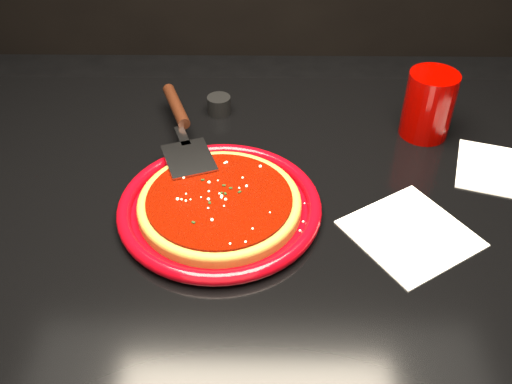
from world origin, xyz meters
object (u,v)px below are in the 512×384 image
at_px(cup, 429,105).
at_px(ramekin, 219,105).
at_px(pizza_server, 183,127).
at_px(plate, 220,207).
at_px(table, 255,322).

bearing_deg(cup, ramekin, 170.07).
bearing_deg(pizza_server, cup, -13.70).
xyz_separation_m(plate, pizza_server, (-0.08, 0.19, 0.03)).
xyz_separation_m(table, plate, (-0.06, -0.06, 0.39)).
relative_size(pizza_server, cup, 2.62).
height_order(table, plate, plate).
xyz_separation_m(pizza_server, cup, (0.47, 0.05, 0.02)).
xyz_separation_m(table, cup, (0.33, 0.18, 0.44)).
distance_m(table, cup, 0.58).
bearing_deg(table, plate, -135.30).
bearing_deg(pizza_server, plate, -86.99).
bearing_deg(cup, table, -151.27).
distance_m(pizza_server, cup, 0.47).
xyz_separation_m(table, pizza_server, (-0.14, 0.13, 0.42)).
height_order(table, pizza_server, pizza_server).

